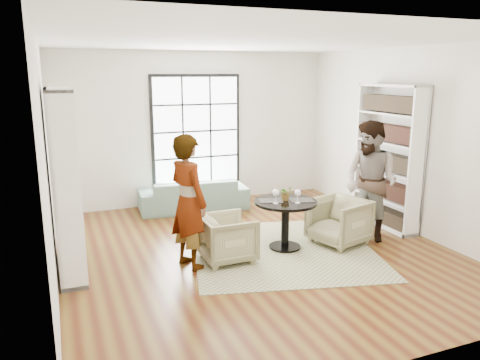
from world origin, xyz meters
name	(u,v)px	position (x,y,z in m)	size (l,w,h in m)	color
ground	(256,251)	(0.00, 0.00, 0.00)	(6.00, 6.00, 0.00)	brown
room_shell	(242,162)	(0.00, 0.54, 1.26)	(6.00, 6.01, 6.00)	silver
rug	(283,250)	(0.39, -0.12, 0.01)	(2.63, 2.63, 0.01)	tan
pedestal_table	(285,214)	(0.45, -0.06, 0.54)	(0.93, 0.93, 0.74)	black
sofa	(193,194)	(-0.24, 2.45, 0.30)	(2.06, 0.80, 0.60)	slate
armchair_left	(227,238)	(-0.51, -0.16, 0.33)	(0.70, 0.72, 0.66)	tan
armchair_right	(339,221)	(1.31, -0.17, 0.36)	(0.76, 0.78, 0.71)	tan
person_left	(188,202)	(-1.06, -0.16, 0.91)	(0.66, 0.44, 1.82)	gray
person_right	(371,181)	(1.86, -0.17, 0.94)	(0.91, 0.71, 1.87)	gray
placemat_left	(271,201)	(0.24, 0.02, 0.75)	(0.34, 0.26, 0.01)	black
placemat_right	(302,200)	(0.68, -0.13, 0.75)	(0.34, 0.26, 0.01)	black
cutlery_left	(271,200)	(0.24, 0.02, 0.75)	(0.14, 0.22, 0.01)	silver
cutlery_right	(302,200)	(0.68, -0.13, 0.75)	(0.14, 0.22, 0.01)	silver
wine_glass_left	(276,193)	(0.25, -0.14, 0.90)	(0.10, 0.10, 0.21)	silver
wine_glass_right	(298,193)	(0.55, -0.23, 0.89)	(0.09, 0.09, 0.20)	silver
flower_centerpiece	(286,193)	(0.46, -0.02, 0.85)	(0.19, 0.17, 0.21)	gray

